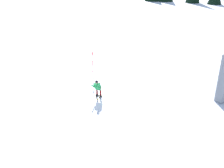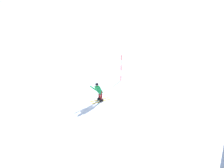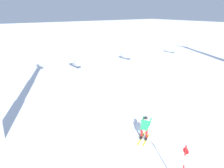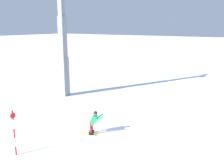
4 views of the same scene
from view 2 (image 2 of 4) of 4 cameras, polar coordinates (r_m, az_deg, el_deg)
ground_plane at (r=19.10m, az=-4.64°, el=-2.72°), size 260.00×260.00×0.00m
skier_carving_main at (r=18.00m, az=-3.00°, el=-1.49°), size 1.55×1.22×1.52m
trail_marker_pole at (r=21.60m, az=2.02°, el=3.79°), size 0.07×0.28×2.29m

